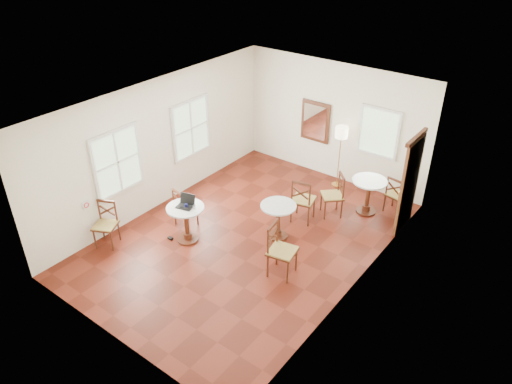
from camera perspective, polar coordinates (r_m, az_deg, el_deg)
ground at (r=10.45m, az=-1.00°, el=-5.39°), size 7.00×7.00×0.00m
room_shell at (r=9.68m, az=-0.38°, el=4.57°), size 5.02×7.02×3.01m
cafe_table_near at (r=10.19m, az=-8.19°, el=-3.26°), size 0.78×0.78×0.83m
cafe_table_mid at (r=10.21m, az=2.60°, el=-2.99°), size 0.75×0.75×0.80m
cafe_table_back at (r=11.30m, az=13.03°, el=-0.07°), size 0.79×0.79×0.84m
chair_near_a at (r=10.71m, az=-8.37°, el=-1.77°), size 0.48×0.48×0.93m
chair_near_b at (r=10.47m, az=-17.21°, el=-3.64°), size 0.60×0.60×0.97m
chair_mid_a at (r=10.76m, az=5.51°, el=-0.93°), size 0.59×0.59×1.07m
chair_mid_b at (r=9.21m, az=2.95°, el=-6.84°), size 0.59×0.59×1.10m
chair_back_a at (r=11.50m, az=16.10°, el=-0.30°), size 0.50×0.50×0.92m
chair_back_b at (r=11.08m, az=9.05°, el=-0.37°), size 0.66×0.66×1.01m
floor_lamp at (r=11.91m, az=9.96°, el=6.45°), size 0.31×0.31×1.60m
laptop at (r=10.03m, az=-8.20°, el=-1.32°), size 0.39×0.35×0.24m
mouse at (r=10.03m, az=-8.13°, el=-1.60°), size 0.11×0.08×0.04m
navy_mug at (r=9.99m, az=-8.21°, el=-1.61°), size 0.10×0.07×0.08m
water_glass at (r=9.93m, az=-7.25°, el=-1.73°), size 0.05×0.05×0.09m
power_adapter at (r=10.56m, az=-10.01°, el=-5.35°), size 0.11×0.07×0.04m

